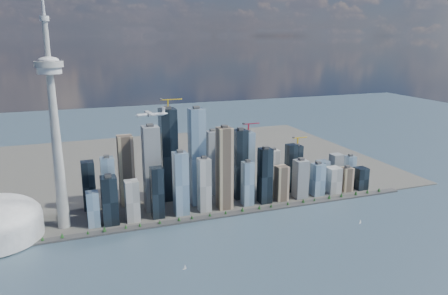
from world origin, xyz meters
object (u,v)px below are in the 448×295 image
object	(u,v)px
airplane	(151,114)
sailboat_east	(360,222)
sailboat_west	(185,267)
needle_tower	(54,123)

from	to	relation	value
airplane	sailboat_east	bearing A→B (deg)	-19.18
sailboat_west	sailboat_east	size ratio (longest dim) A/B	1.05
sailboat_east	needle_tower	bearing A→B (deg)	143.15
airplane	sailboat_west	xyz separation A→B (m)	(16.94, -171.22, -254.12)
needle_tower	sailboat_east	distance (m)	699.04
needle_tower	airplane	size ratio (longest dim) A/B	8.10
needle_tower	airplane	bearing A→B (deg)	-26.21
sailboat_west	airplane	bearing A→B (deg)	88.62
sailboat_east	airplane	bearing A→B (deg)	146.77
airplane	sailboat_east	xyz separation A→B (m)	(440.98, -114.62, -254.28)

